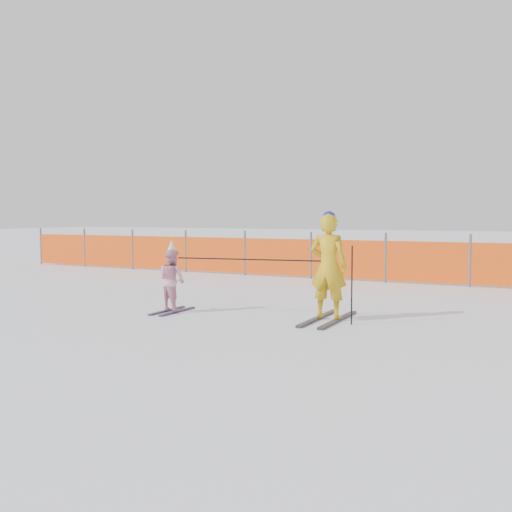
% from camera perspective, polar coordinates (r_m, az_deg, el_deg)
% --- Properties ---
extents(ground, '(120.00, 120.00, 0.00)m').
position_cam_1_polar(ground, '(9.19, -1.42, -6.43)').
color(ground, white).
rests_on(ground, ground).
extents(adult, '(0.61, 1.67, 1.75)m').
position_cam_1_polar(adult, '(9.14, 7.26, -1.03)').
color(adult, black).
rests_on(adult, ground).
extents(child, '(0.61, 1.01, 1.25)m').
position_cam_1_polar(child, '(9.99, -8.41, -2.32)').
color(child, black).
rests_on(child, ground).
extents(ski_poles, '(3.03, 0.46, 1.22)m').
position_cam_1_polar(ski_poles, '(9.22, 2.36, -1.15)').
color(ski_poles, black).
rests_on(ski_poles, ground).
extents(safety_fence, '(15.35, 0.06, 1.25)m').
position_cam_1_polar(safety_fence, '(16.29, -2.36, 0.10)').
color(safety_fence, '#595960').
rests_on(safety_fence, ground).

